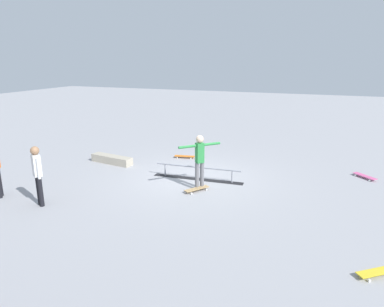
% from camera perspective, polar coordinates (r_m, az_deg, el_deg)
% --- Properties ---
extents(ground_plane, '(60.00, 60.00, 0.00)m').
position_cam_1_polar(ground_plane, '(11.30, 0.01, -4.18)').
color(ground_plane, '#9E9EA3').
extents(grind_rail, '(3.00, 0.41, 0.44)m').
position_cam_1_polar(grind_rail, '(11.18, 0.93, -3.35)').
color(grind_rail, black).
rests_on(grind_rail, ground_plane).
extents(skate_ledge, '(1.75, 0.64, 0.29)m').
position_cam_1_polar(skate_ledge, '(13.25, -13.12, -0.97)').
color(skate_ledge, '#B2A893').
rests_on(skate_ledge, ground_plane).
extents(skater_main, '(0.97, 1.02, 1.66)m').
position_cam_1_polar(skater_main, '(10.13, 1.27, -0.81)').
color(skater_main, slate).
rests_on(skater_main, ground_plane).
extents(skateboard_main, '(0.61, 0.77, 0.09)m').
position_cam_1_polar(skateboard_main, '(10.25, 0.80, -5.86)').
color(skateboard_main, tan).
rests_on(skateboard_main, ground_plane).
extents(bystander_white_shirt, '(0.35, 0.27, 1.63)m').
position_cam_1_polar(bystander_white_shirt, '(9.88, -24.21, -2.90)').
color(bystander_white_shirt, black).
rests_on(bystander_white_shirt, ground_plane).
extents(loose_skateboard_orange, '(0.82, 0.37, 0.09)m').
position_cam_1_polar(loose_skateboard_orange, '(13.58, -1.23, -0.46)').
color(loose_skateboard_orange, orange).
rests_on(loose_skateboard_orange, ground_plane).
extents(loose_skateboard_yellow, '(0.76, 0.65, 0.09)m').
position_cam_1_polar(loose_skateboard_yellow, '(7.39, 28.32, -16.87)').
color(loose_skateboard_yellow, yellow).
rests_on(loose_skateboard_yellow, ground_plane).
extents(loose_skateboard_pink, '(0.72, 0.70, 0.09)m').
position_cam_1_polar(loose_skateboard_pink, '(12.66, 26.70, -3.36)').
color(loose_skateboard_pink, '#E05993').
rests_on(loose_skateboard_pink, ground_plane).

